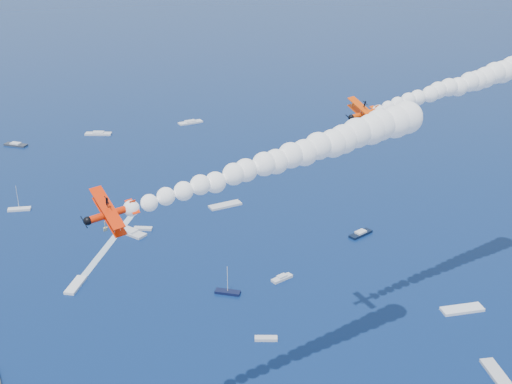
{
  "coord_description": "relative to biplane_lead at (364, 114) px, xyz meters",
  "views": [
    {
      "loc": [
        5.21,
        -69.81,
        88.15
      ],
      "look_at": [
        1.26,
        24.2,
        46.79
      ],
      "focal_mm": 45.8,
      "sensor_mm": 36.0,
      "label": 1
    }
  ],
  "objects": [
    {
      "name": "smoke_trail_lead",
      "position": [
        22.76,
        15.78,
        2.09
      ],
      "size": [
        57.25,
        54.12,
        9.82
      ],
      "primitive_type": null,
      "rotation": [
        0.0,
        0.0,
        3.75
      ],
      "color": "white"
    },
    {
      "name": "smoke_trail_trail",
      "position": [
        -13.98,
        -19.3,
        -1.34
      ],
      "size": [
        57.26,
        54.25,
        9.82
      ],
      "primitive_type": null,
      "rotation": [
        0.0,
        0.0,
        3.75
      ],
      "color": "white"
    },
    {
      "name": "spectator_boats",
      "position": [
        -26.41,
        61.72,
        -54.15
      ],
      "size": [
        233.13,
        185.59,
        0.7
      ],
      "color": "silver",
      "rests_on": "ground"
    },
    {
      "name": "biplane_lead",
      "position": [
        0.0,
        0.0,
        0.0
      ],
      "size": [
        10.17,
        10.81,
        7.18
      ],
      "primitive_type": null,
      "rotation": [
        -0.35,
        0.07,
        3.75
      ],
      "color": "#FF4505"
    },
    {
      "name": "boat_wakes",
      "position": [
        -35.57,
        42.36,
        -54.47
      ],
      "size": [
        205.59,
        91.4,
        0.04
      ],
      "color": "white",
      "rests_on": "ground"
    },
    {
      "name": "biplane_trail",
      "position": [
        -36.68,
        -35.17,
        -3.43
      ],
      "size": [
        11.28,
        11.97,
        8.05
      ],
      "primitive_type": null,
      "rotation": [
        -0.37,
        0.07,
        3.75
      ],
      "color": "#FF2A05"
    }
  ]
}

